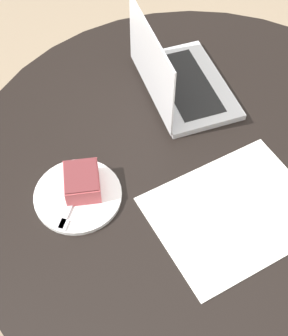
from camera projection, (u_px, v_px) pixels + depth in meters
ground_plane at (185, 279)px, 1.82m from camera, size 12.00×12.00×0.00m
dining_table at (201, 189)px, 1.31m from camera, size 1.25×1.25×0.77m
paper_document at (234, 212)px, 1.10m from camera, size 0.48×0.44×0.00m
plate at (78, 195)px, 1.13m from camera, size 0.21×0.21×0.01m
cake_slice at (82, 182)px, 1.11m from camera, size 0.13×0.13×0.05m
fork at (71, 205)px, 1.10m from camera, size 0.17×0.07×0.00m
laptop at (177, 80)px, 1.31m from camera, size 0.38×0.40×0.23m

